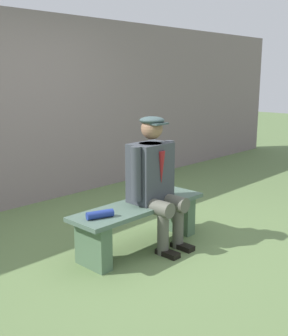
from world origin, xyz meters
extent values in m
plane|color=#5C7645|center=(0.00, 0.00, 0.00)|extent=(30.00, 30.00, 0.00)
cube|color=#496153|center=(0.00, 0.00, 0.43)|extent=(1.49, 0.44, 0.04)
cube|color=#4A674B|center=(-0.59, 0.00, 0.20)|extent=(0.13, 0.37, 0.41)
cube|color=#4A674B|center=(0.59, 0.00, 0.20)|extent=(0.13, 0.37, 0.41)
cube|color=#383D44|center=(-0.15, 0.00, 0.74)|extent=(0.41, 0.28, 0.58)
cylinder|color=#1E2338|center=(-0.15, 0.00, 1.00)|extent=(0.23, 0.23, 0.06)
cone|color=maroon|center=(-0.15, 0.15, 0.81)|extent=(0.07, 0.07, 0.32)
sphere|color=#8C664C|center=(-0.15, 0.02, 1.17)|extent=(0.21, 0.21, 0.21)
ellipsoid|color=#344546|center=(-0.15, 0.02, 1.25)|extent=(0.24, 0.24, 0.07)
cube|color=#344546|center=(-0.15, 0.11, 1.23)|extent=(0.17, 0.09, 0.02)
cylinder|color=#525348|center=(-0.26, 0.14, 0.45)|extent=(0.15, 0.44, 0.15)
cylinder|color=#525348|center=(-0.26, 0.27, 0.22)|extent=(0.11, 0.11, 0.45)
cube|color=black|center=(-0.26, 0.33, 0.03)|extent=(0.10, 0.24, 0.05)
cylinder|color=#383D44|center=(-0.38, 0.04, 0.77)|extent=(0.10, 0.10, 0.52)
cylinder|color=#525348|center=(-0.04, 0.14, 0.45)|extent=(0.15, 0.44, 0.15)
cylinder|color=#525348|center=(-0.04, 0.27, 0.22)|extent=(0.11, 0.11, 0.45)
cube|color=black|center=(-0.04, 0.33, 0.03)|extent=(0.10, 0.24, 0.05)
cylinder|color=#383D44|center=(0.09, 0.04, 0.77)|extent=(0.11, 0.12, 0.52)
cylinder|color=navy|center=(0.53, 0.03, 0.48)|extent=(0.25, 0.15, 0.07)
cube|color=slate|center=(0.00, -2.15, 1.23)|extent=(12.00, 0.24, 2.46)
camera|label=1|loc=(2.79, 2.71, 1.68)|focal=44.78mm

